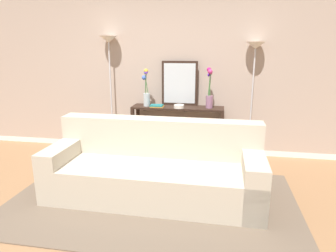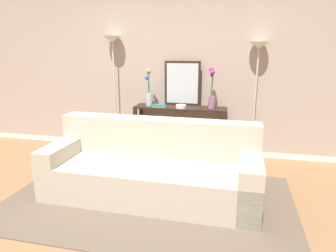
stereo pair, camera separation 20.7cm
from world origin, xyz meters
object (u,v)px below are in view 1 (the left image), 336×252
object	(u,v)px
fruit_bowl	(179,106)
console_table	(178,122)
vase_short_flowers	(209,93)
book_stack	(157,106)
vase_tall_flowers	(146,92)
wall_mirror	(180,83)
couch	(155,171)
book_row_under_console	(155,151)
floor_lamp_left	(109,62)
floor_lamp_right	(254,69)

from	to	relation	value
fruit_bowl	console_table	bearing A→B (deg)	108.77
vase_short_flowers	book_stack	world-z (taller)	vase_short_flowers
vase_tall_flowers	wall_mirror	bearing A→B (deg)	19.64
couch	book_row_under_console	size ratio (longest dim) A/B	5.45
floor_lamp_left	book_row_under_console	bearing A→B (deg)	-7.21
book_stack	book_row_under_console	world-z (taller)	book_stack
book_stack	floor_lamp_left	bearing A→B (deg)	167.49
console_table	fruit_bowl	world-z (taller)	fruit_bowl
wall_mirror	book_row_under_console	world-z (taller)	wall_mirror
book_row_under_console	vase_tall_flowers	bearing A→B (deg)	-165.38
couch	console_table	xyz separation A→B (m)	(0.06, 1.38, 0.25)
floor_lamp_left	fruit_bowl	distance (m)	1.34
floor_lamp_right	vase_tall_flowers	bearing A→B (deg)	-175.45
console_table	book_row_under_console	size ratio (longest dim) A/B	3.18
vase_short_flowers	book_row_under_console	distance (m)	1.31
couch	wall_mirror	bearing A→B (deg)	87.38
floor_lamp_left	book_row_under_console	size ratio (longest dim) A/B	4.18
floor_lamp_right	book_stack	distance (m)	1.56
floor_lamp_right	book_stack	size ratio (longest dim) A/B	8.43
couch	vase_tall_flowers	bearing A→B (deg)	107.76
console_table	fruit_bowl	size ratio (longest dim) A/B	8.96
couch	vase_short_flowers	world-z (taller)	vase_short_flowers
fruit_bowl	book_stack	xyz separation A→B (m)	(-0.35, 0.02, -0.01)
book_stack	book_row_under_console	size ratio (longest dim) A/B	0.47
couch	book_row_under_console	xyz separation A→B (m)	(-0.30, 1.38, -0.26)
wall_mirror	fruit_bowl	distance (m)	0.41
couch	floor_lamp_left	world-z (taller)	floor_lamp_left
book_stack	vase_short_flowers	bearing A→B (deg)	5.26
vase_short_flowers	fruit_bowl	size ratio (longest dim) A/B	3.82
console_table	book_row_under_console	world-z (taller)	console_table
console_table	vase_tall_flowers	distance (m)	0.69
console_table	wall_mirror	size ratio (longest dim) A/B	2.06
couch	wall_mirror	xyz separation A→B (m)	(0.07, 1.52, 0.85)
vase_short_flowers	console_table	bearing A→B (deg)	178.83
wall_mirror	vase_short_flowers	distance (m)	0.52
vase_tall_flowers	fruit_bowl	size ratio (longest dim) A/B	3.66
floor_lamp_right	couch	bearing A→B (deg)	-128.95
console_table	book_stack	world-z (taller)	book_stack
fruit_bowl	book_stack	distance (m)	0.35
couch	vase_tall_flowers	world-z (taller)	vase_tall_flowers
book_stack	book_row_under_console	xyz separation A→B (m)	(-0.05, 0.08, -0.78)
console_table	vase_tall_flowers	size ratio (longest dim) A/B	2.45
vase_tall_flowers	vase_short_flowers	size ratio (longest dim) A/B	0.96
couch	book_stack	bearing A→B (deg)	100.99
floor_lamp_right	vase_short_flowers	distance (m)	0.74
couch	fruit_bowl	world-z (taller)	couch
vase_tall_flowers	floor_lamp_left	bearing A→B (deg)	168.45
floor_lamp_left	console_table	bearing A→B (deg)	-4.87
couch	book_stack	world-z (taller)	couch
couch	vase_short_flowers	distance (m)	1.65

